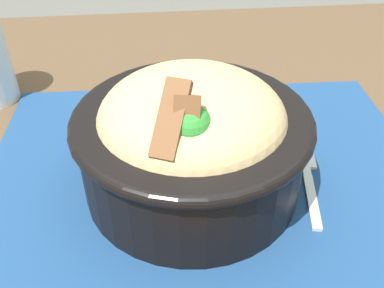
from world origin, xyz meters
TOP-DOWN VIEW (x-y plane):
  - table at (0.00, 0.00)m, footprint 1.21×0.93m
  - placemat at (-0.03, 0.01)m, footprint 0.47×0.36m
  - bowl at (-0.05, -0.01)m, footprint 0.23×0.23m
  - fork at (0.07, -0.01)m, footprint 0.04×0.13m

SIDE VIEW (x-z plane):
  - table at x=0.00m, z-range 0.31..1.07m
  - placemat at x=-0.03m, z-range 0.76..0.76m
  - fork at x=0.07m, z-range 0.76..0.76m
  - bowl at x=-0.05m, z-range 0.75..0.89m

